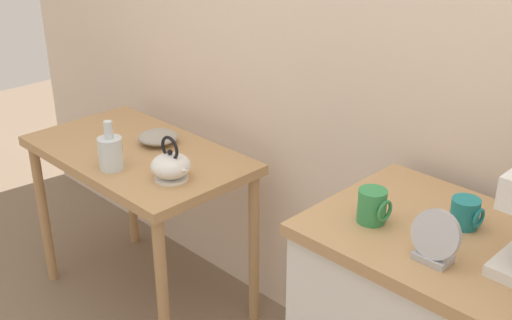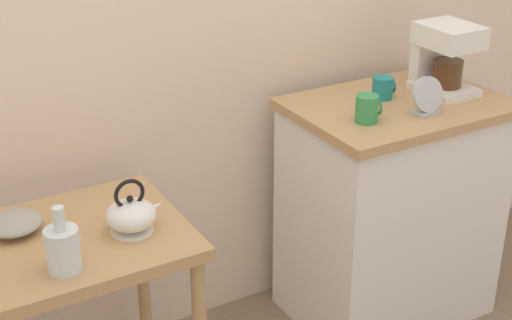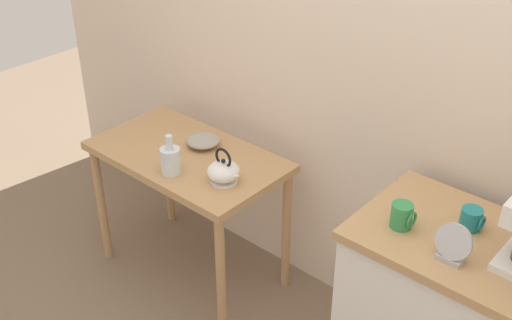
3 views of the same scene
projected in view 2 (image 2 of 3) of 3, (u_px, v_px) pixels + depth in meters
wooden_table at (25, 276)px, 2.17m from camera, size 0.96×0.55×0.73m
kitchen_counter at (390, 210)px, 2.91m from camera, size 0.77×0.55×0.89m
bowl_stoneware at (14, 223)px, 2.20m from camera, size 0.16×0.16×0.05m
teakettle at (132, 215)px, 2.20m from camera, size 0.18×0.15×0.17m
glass_carafe_vase at (63, 248)px, 2.00m from camera, size 0.09×0.09×0.19m
coffee_maker at (443, 55)px, 2.77m from camera, size 0.18×0.22×0.26m
mug_dark_teal at (383, 88)px, 2.74m from camera, size 0.08×0.08×0.08m
mug_tall_green at (367, 109)px, 2.53m from camera, size 0.09×0.08×0.09m
table_clock at (427, 98)px, 2.58m from camera, size 0.13×0.06×0.14m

